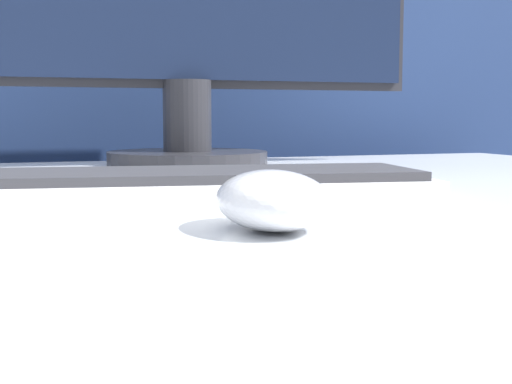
% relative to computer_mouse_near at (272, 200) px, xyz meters
% --- Properties ---
extents(partition_panel, '(5.00, 0.03, 1.24)m').
position_rel_computer_mouse_near_xyz_m(partition_panel, '(-0.03, 0.86, -0.14)').
color(partition_panel, navy).
rests_on(partition_panel, ground_plane).
extents(computer_mouse_near, '(0.08, 0.11, 0.04)m').
position_rel_computer_mouse_near_xyz_m(computer_mouse_near, '(0.00, 0.00, 0.00)').
color(computer_mouse_near, white).
rests_on(computer_mouse_near, desk).
extents(keyboard, '(0.44, 0.20, 0.02)m').
position_rel_computer_mouse_near_xyz_m(keyboard, '(-0.00, 0.20, -0.01)').
color(keyboard, white).
rests_on(keyboard, desk).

